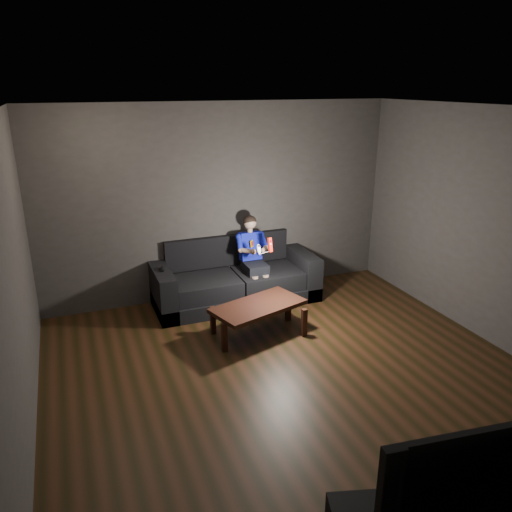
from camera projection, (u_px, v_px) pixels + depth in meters
name	position (u px, v px, depth m)	size (l,w,h in m)	color
floor	(297.00, 381.00, 5.17)	(5.00, 5.00, 0.00)	black
back_wall	(221.00, 202.00, 6.92)	(5.00, 0.04, 2.70)	#332F2D
left_wall	(10.00, 298.00, 3.86)	(0.04, 5.00, 2.70)	#332F2D
right_wall	(502.00, 231.00, 5.58)	(0.04, 5.00, 2.70)	#332F2D
ceiling	(305.00, 110.00, 4.27)	(5.00, 5.00, 0.02)	silver
sofa	(234.00, 281.00, 7.01)	(2.26, 0.98, 0.87)	black
child	(253.00, 251.00, 6.89)	(0.44, 0.54, 1.08)	black
wii_remote_red	(270.00, 245.00, 6.49)	(0.06, 0.08, 0.19)	red
nunchuk_white	(259.00, 249.00, 6.45)	(0.08, 0.10, 0.14)	white
wii_remote_black	(162.00, 269.00, 6.47)	(0.05, 0.14, 0.03)	black
coffee_table	(258.00, 308.00, 6.00)	(1.23, 0.87, 0.41)	black
tv	(460.00, 466.00, 2.86)	(1.16, 0.15, 0.67)	black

